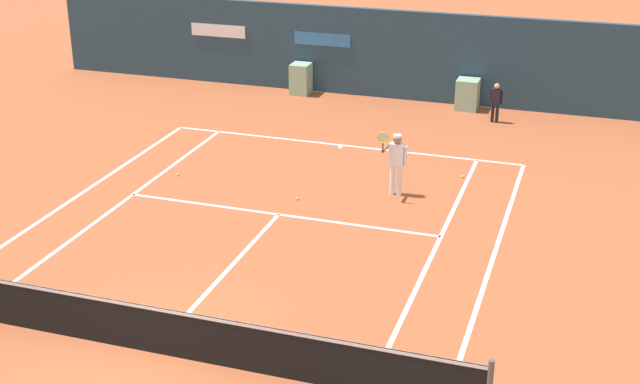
{
  "coord_description": "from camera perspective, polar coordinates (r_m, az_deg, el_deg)",
  "views": [
    {
      "loc": [
        7.11,
        -11.87,
        8.76
      ],
      "look_at": [
        1.11,
        6.25,
        0.8
      ],
      "focal_mm": 49.43,
      "sensor_mm": 36.0,
      "label": 1
    }
  ],
  "objects": [
    {
      "name": "ball_kid_left_post",
      "position": [
        28.54,
        11.31,
        5.86
      ],
      "size": [
        0.42,
        0.19,
        1.28
      ],
      "rotation": [
        0.0,
        0.0,
        3.03
      ],
      "color": "black",
      "rests_on": "ground_plane"
    },
    {
      "name": "tennis_ball_mid_court",
      "position": [
        24.11,
        -9.18,
        1.11
      ],
      "size": [
        0.07,
        0.07,
        0.07
      ],
      "primitive_type": "sphere",
      "color": "#CCE033",
      "rests_on": "ground_plane"
    },
    {
      "name": "tennis_ball_near_service_line",
      "position": [
        23.98,
        9.22,
        0.99
      ],
      "size": [
        0.07,
        0.07,
        0.07
      ],
      "primitive_type": "sphere",
      "color": "#CCE033",
      "rests_on": "ground_plane"
    },
    {
      "name": "player_on_baseline",
      "position": [
        22.32,
        4.95,
        2.14
      ],
      "size": [
        0.65,
        0.68,
        1.85
      ],
      "rotation": [
        0.0,
        0.0,
        3.14
      ],
      "color": "white",
      "rests_on": "ground_plane"
    },
    {
      "name": "sponsor_back_wall",
      "position": [
        30.59,
        4.37,
        8.79
      ],
      "size": [
        25.0,
        1.02,
        3.05
      ],
      "color": "#233D4C",
      "rests_on": "ground_plane"
    },
    {
      "name": "ground_plane",
      "position": [
        16.8,
        -9.86,
        -9.16
      ],
      "size": [
        80.0,
        80.0,
        0.01
      ],
      "color": "#A8512D"
    },
    {
      "name": "tennis_ball_by_sideline",
      "position": [
        22.28,
        -1.49,
        -0.43
      ],
      "size": [
        0.07,
        0.07,
        0.07
      ],
      "primitive_type": "sphere",
      "color": "#CCE033",
      "rests_on": "ground_plane"
    },
    {
      "name": "tennis_net",
      "position": [
        16.11,
        -10.93,
        -8.62
      ],
      "size": [
        12.1,
        0.1,
        1.07
      ],
      "color": "#4C4C51",
      "rests_on": "ground_plane"
    }
  ]
}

